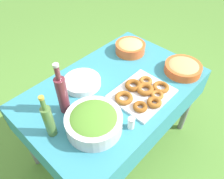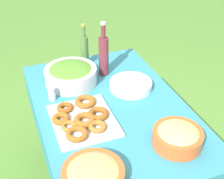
{
  "view_description": "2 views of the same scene",
  "coord_description": "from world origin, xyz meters",
  "px_view_note": "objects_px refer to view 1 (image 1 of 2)",
  "views": [
    {
      "loc": [
        -0.83,
        -0.76,
        1.85
      ],
      "look_at": [
        -0.07,
        -0.05,
        0.82
      ],
      "focal_mm": 35.0,
      "sensor_mm": 36.0,
      "label": 1
    },
    {
      "loc": [
        1.39,
        -0.52,
        1.85
      ],
      "look_at": [
        0.0,
        0.01,
        0.87
      ],
      "focal_mm": 50.0,
      "sensor_mm": 36.0,
      "label": 2
    }
  ],
  "objects_px": {
    "plate_stack": "(82,82)",
    "bread_bowl": "(183,67)",
    "pasta_bowl": "(130,47)",
    "wine_bottle": "(62,94)",
    "salad_bowl": "(94,121)",
    "donut_platter": "(143,93)",
    "olive_oil_bottle": "(49,121)"
  },
  "relations": [
    {
      "from": "donut_platter",
      "to": "bread_bowl",
      "type": "bearing_deg",
      "value": -9.54
    },
    {
      "from": "plate_stack",
      "to": "pasta_bowl",
      "type": "bearing_deg",
      "value": 1.22
    },
    {
      "from": "pasta_bowl",
      "to": "olive_oil_bottle",
      "type": "xyz_separation_m",
      "value": [
        -0.95,
        -0.2,
        0.07
      ]
    },
    {
      "from": "donut_platter",
      "to": "wine_bottle",
      "type": "relative_size",
      "value": 1.09
    },
    {
      "from": "pasta_bowl",
      "to": "plate_stack",
      "type": "relative_size",
      "value": 0.94
    },
    {
      "from": "bread_bowl",
      "to": "pasta_bowl",
      "type": "bearing_deg",
      "value": 98.99
    },
    {
      "from": "donut_platter",
      "to": "pasta_bowl",
      "type": "bearing_deg",
      "value": 49.5
    },
    {
      "from": "plate_stack",
      "to": "bread_bowl",
      "type": "relative_size",
      "value": 0.96
    },
    {
      "from": "salad_bowl",
      "to": "plate_stack",
      "type": "xyz_separation_m",
      "value": [
        0.2,
        0.34,
        -0.04
      ]
    },
    {
      "from": "olive_oil_bottle",
      "to": "wine_bottle",
      "type": "bearing_deg",
      "value": 28.23
    },
    {
      "from": "pasta_bowl",
      "to": "bread_bowl",
      "type": "distance_m",
      "value": 0.47
    },
    {
      "from": "wine_bottle",
      "to": "olive_oil_bottle",
      "type": "bearing_deg",
      "value": -151.77
    },
    {
      "from": "donut_platter",
      "to": "bread_bowl",
      "type": "distance_m",
      "value": 0.42
    },
    {
      "from": "olive_oil_bottle",
      "to": "bread_bowl",
      "type": "relative_size",
      "value": 1.12
    },
    {
      "from": "salad_bowl",
      "to": "donut_platter",
      "type": "distance_m",
      "value": 0.42
    },
    {
      "from": "donut_platter",
      "to": "plate_stack",
      "type": "xyz_separation_m",
      "value": [
        -0.21,
        0.38,
        0.0
      ]
    },
    {
      "from": "wine_bottle",
      "to": "plate_stack",
      "type": "bearing_deg",
      "value": 23.37
    },
    {
      "from": "wine_bottle",
      "to": "bread_bowl",
      "type": "xyz_separation_m",
      "value": [
        0.86,
        -0.35,
        -0.11
      ]
    },
    {
      "from": "pasta_bowl",
      "to": "plate_stack",
      "type": "distance_m",
      "value": 0.55
    },
    {
      "from": "plate_stack",
      "to": "wine_bottle",
      "type": "height_order",
      "value": "wine_bottle"
    },
    {
      "from": "plate_stack",
      "to": "bread_bowl",
      "type": "height_order",
      "value": "bread_bowl"
    },
    {
      "from": "olive_oil_bottle",
      "to": "wine_bottle",
      "type": "xyz_separation_m",
      "value": [
        0.17,
        0.09,
        0.03
      ]
    },
    {
      "from": "plate_stack",
      "to": "bread_bowl",
      "type": "bearing_deg",
      "value": -35.85
    },
    {
      "from": "plate_stack",
      "to": "olive_oil_bottle",
      "type": "distance_m",
      "value": 0.45
    },
    {
      "from": "salad_bowl",
      "to": "olive_oil_bottle",
      "type": "height_order",
      "value": "olive_oil_bottle"
    },
    {
      "from": "donut_platter",
      "to": "wine_bottle",
      "type": "xyz_separation_m",
      "value": [
        -0.45,
        0.28,
        0.13
      ]
    },
    {
      "from": "plate_stack",
      "to": "wine_bottle",
      "type": "relative_size",
      "value": 0.72
    },
    {
      "from": "plate_stack",
      "to": "bread_bowl",
      "type": "xyz_separation_m",
      "value": [
        0.63,
        -0.45,
        0.02
      ]
    },
    {
      "from": "pasta_bowl",
      "to": "wine_bottle",
      "type": "distance_m",
      "value": 0.8
    },
    {
      "from": "olive_oil_bottle",
      "to": "wine_bottle",
      "type": "relative_size",
      "value": 0.83
    },
    {
      "from": "donut_platter",
      "to": "salad_bowl",
      "type": "bearing_deg",
      "value": 173.93
    },
    {
      "from": "salad_bowl",
      "to": "donut_platter",
      "type": "relative_size",
      "value": 0.83
    }
  ]
}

